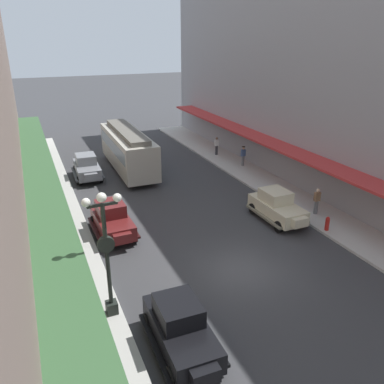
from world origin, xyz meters
name	(u,v)px	position (x,y,z in m)	size (l,w,h in m)	color
ground_plane	(242,270)	(0.00, 0.00, 0.00)	(200.00, 200.00, 0.00)	#38383A
sidewalk_left	(81,309)	(-7.50, 0.00, 0.07)	(3.00, 60.00, 0.15)	#B7B5AD
sidewalk_right	(361,238)	(7.50, 0.00, 0.07)	(3.00, 60.00, 0.15)	#B7B5AD
parked_car_0	(112,219)	(-4.82, 6.04, 0.94)	(2.21, 4.29, 1.84)	#591919
parked_car_1	(181,326)	(-4.53, -3.48, 0.94)	(2.22, 4.29, 1.84)	black
parked_car_2	(277,205)	(4.66, 3.95, 0.94)	(2.19, 4.28, 1.84)	beige
parked_car_3	(87,166)	(-4.55, 16.07, 0.94)	(2.25, 4.30, 1.84)	slate
streetcar	(128,148)	(-1.11, 16.53, 1.90)	(2.66, 9.64, 3.46)	#ADA899
lamp_post_with_clock	(107,251)	(-6.40, -0.80, 2.99)	(1.42, 0.44, 5.16)	black
fire_hydrant	(327,223)	(6.35, 1.45, 0.56)	(0.24, 0.24, 0.82)	#B21E19
pedestrian_0	(317,201)	(7.23, 3.47, 0.99)	(0.36, 0.24, 1.64)	slate
pedestrian_1	(96,329)	(-7.29, -2.51, 1.01)	(0.36, 0.28, 1.67)	#2D2D33
pedestrian_2	(76,295)	(-7.64, -0.22, 0.99)	(0.36, 0.24, 1.64)	#4C4238
pedestrian_3	(217,146)	(7.36, 17.36, 0.99)	(0.36, 0.24, 1.64)	#2D2D33
pedestrian_4	(243,156)	(7.93, 13.54, 1.01)	(0.36, 0.28, 1.67)	slate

